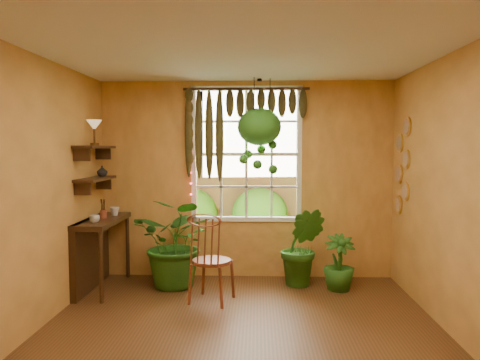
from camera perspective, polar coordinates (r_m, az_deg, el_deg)
The scene contains 23 objects.
floor at distance 4.54m, azimuth 0.02°, elevation -19.28°, with size 4.50×4.50×0.00m, color brown.
ceiling at distance 4.27m, azimuth 0.02°, elevation 16.22°, with size 4.50×4.50×0.00m, color white.
wall_back at distance 6.44m, azimuth 0.77°, elevation 0.03°, with size 4.00×4.00×0.00m, color #E6A64E.
wall_left at distance 4.72m, azimuth -25.07°, elevation -1.80°, with size 4.50×4.50×0.00m, color #E6A64E.
wall_right at distance 4.58m, azimuth 25.90°, elevation -1.99°, with size 4.50×4.50×0.00m, color #E6A64E.
window at distance 6.46m, azimuth 0.78°, elevation 3.15°, with size 1.52×0.10×1.86m.
valance_vine at distance 6.35m, azimuth -0.01°, elevation 8.35°, with size 1.70×0.12×1.10m.
string_lights at distance 6.43m, azimuth -6.04°, elevation 3.57°, with size 0.03×0.03×1.54m, color #FF2633, non-canonical shape.
wall_plates at distance 6.24m, azimuth 19.17°, elevation 1.52°, with size 0.04×0.32×1.10m, color beige, non-canonical shape.
counter_ledge at distance 6.25m, azimuth -17.33°, elevation -7.65°, with size 0.40×1.20×0.90m.
shelf_lower at distance 6.13m, azimuth -17.19°, elevation 0.12°, with size 0.25×0.90×0.04m, color #3A2310.
shelf_upper at distance 6.12m, azimuth -17.27°, elevation 3.86°, with size 0.25×0.90×0.04m, color #3A2310.
backyard at distance 11.06m, azimuth 2.60°, elevation 1.35°, with size 14.00×10.00×12.00m.
windsor_chair at distance 5.53m, azimuth -3.61°, elevation -11.18°, with size 0.56×0.58×1.21m.
potted_plant_left at distance 6.09m, azimuth -7.59°, elevation -7.56°, with size 1.04×0.90×1.16m, color #214D14.
potted_plant_mid at distance 6.15m, azimuth 7.59°, elevation -8.08°, with size 0.56×0.45×1.02m, color #214D14.
potted_plant_right at distance 6.09m, azimuth 11.97°, elevation -9.81°, with size 0.39×0.39×0.70m, color #214D14.
hanging_basket at distance 6.22m, azimuth 2.37°, elevation 5.72°, with size 0.58×0.58×1.28m.
cup_a at distance 5.83m, azimuth -17.30°, elevation -4.55°, with size 0.12×0.12×0.09m, color silver.
cup_b at distance 6.36m, azimuth -15.05°, elevation -3.71°, with size 0.12×0.12×0.11m, color beige.
brush_jar at distance 6.18m, azimuth -16.35°, elevation -3.37°, with size 0.08×0.08×0.31m.
shelf_vase at distance 6.35m, azimuth -16.46°, elevation 1.05°, with size 0.13×0.13×0.14m, color #B2AD99.
tiffany_lamp at distance 6.07m, azimuth -17.35°, elevation 6.23°, with size 0.19×0.19×0.32m.
Camera 1 is at (0.16, -4.17, 1.80)m, focal length 35.00 mm.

